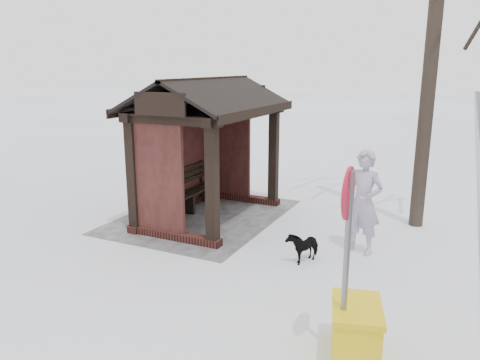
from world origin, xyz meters
name	(u,v)px	position (x,y,z in m)	size (l,w,h in m)	color
ground	(211,218)	(0.00, 0.00, 0.00)	(120.00, 120.00, 0.00)	white
trampled_patch	(203,216)	(0.00, -0.20, 0.01)	(4.20, 3.20, 0.02)	gray
bus_shelter	(203,121)	(0.00, -0.16, 2.17)	(3.60, 2.40, 3.09)	#371814
pedestrian	(363,202)	(0.52, 3.45, 0.95)	(0.69, 0.46, 1.90)	#A398B2
dog	(303,246)	(1.35, 2.62, 0.27)	(0.30, 0.65, 0.55)	black
grit_bin	(356,330)	(3.72, 4.05, 0.32)	(0.95, 0.77, 0.64)	#DDB60D
road_sign	(347,224)	(3.86, 3.91, 1.66)	(0.59, 0.10, 2.30)	slate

